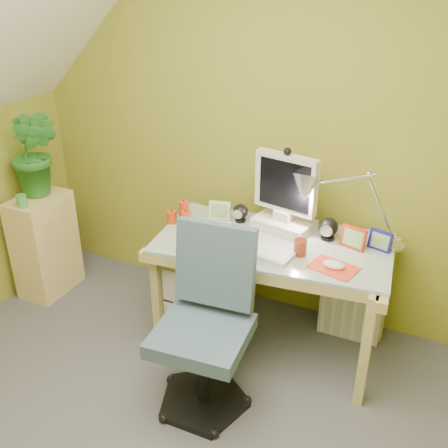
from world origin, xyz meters
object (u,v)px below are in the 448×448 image
at_px(desk_lamp, 367,191).
at_px(side_ledge, 45,245).
at_px(desk, 271,293).
at_px(task_chair, 201,334).
at_px(radiator, 352,308).
at_px(monitor, 286,188).
at_px(potted_plant, 35,153).

height_order(desk_lamp, side_ledge, desk_lamp).
xyz_separation_m(desk, task_chair, (-0.14, -0.64, 0.12)).
relative_size(side_ledge, task_chair, 0.77).
height_order(side_ledge, radiator, side_ledge).
bearing_deg(monitor, desk, -78.80).
bearing_deg(task_chair, side_ledge, 155.95).
relative_size(desk, side_ledge, 1.83).
bearing_deg(side_ledge, radiator, 10.69).
relative_size(monitor, potted_plant, 0.88).
distance_m(side_ledge, potted_plant, 0.66).
relative_size(desk, radiator, 3.47).
bearing_deg(task_chair, radiator, 53.39).
bearing_deg(task_chair, potted_plant, 154.26).
height_order(desk_lamp, radiator, desk_lamp).
xyz_separation_m(desk, monitor, (-0.00, 0.18, 0.61)).
height_order(desk_lamp, task_chair, desk_lamp).
distance_m(monitor, task_chair, 0.97).
bearing_deg(radiator, side_ledge, -169.62).
bearing_deg(desk_lamp, side_ledge, -157.34).
xyz_separation_m(potted_plant, task_chair, (1.48, -0.58, -0.55)).
height_order(task_chair, radiator, task_chair).
relative_size(desk_lamp, task_chair, 0.69).
xyz_separation_m(potted_plant, radiator, (2.07, 0.34, -0.82)).
bearing_deg(desk, potted_plant, 176.20).
height_order(desk, side_ledge, side_ledge).
distance_m(side_ledge, task_chair, 1.58).
relative_size(desk, desk_lamp, 2.03).
bearing_deg(side_ledge, desk, 3.73).
xyz_separation_m(side_ledge, radiator, (2.07, 0.39, -0.17)).
relative_size(desk, monitor, 2.52).
height_order(monitor, side_ledge, monitor).
bearing_deg(potted_plant, desk, 1.98).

